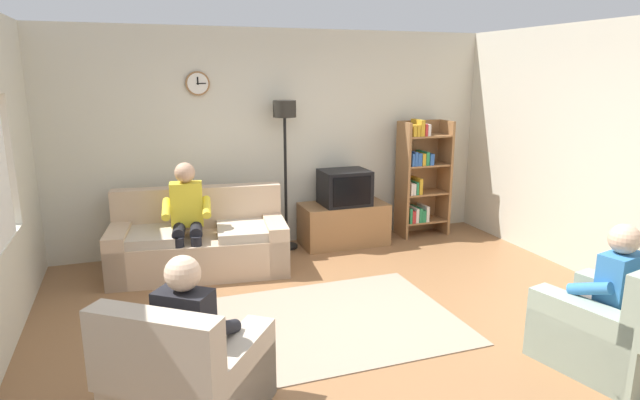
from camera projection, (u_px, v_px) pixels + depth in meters
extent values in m
plane|color=#8C603D|center=(363.00, 328.00, 4.65)|extent=(12.00, 12.00, 0.00)
cube|color=beige|center=(280.00, 139.00, 6.77)|extent=(6.20, 0.12, 2.70)
cylinder|color=olive|center=(198.00, 83.00, 6.21)|extent=(0.28, 0.03, 0.28)
cylinder|color=white|center=(198.00, 83.00, 6.20)|extent=(0.24, 0.01, 0.24)
cube|color=black|center=(198.00, 81.00, 6.18)|extent=(0.02, 0.01, 0.09)
cube|color=black|center=(201.00, 83.00, 6.20)|extent=(0.11, 0.01, 0.01)
cube|color=beige|center=(18.00, 152.00, 5.32)|extent=(0.12, 1.10, 1.20)
cube|color=beige|center=(630.00, 158.00, 5.27)|extent=(0.12, 5.80, 2.70)
cube|color=tan|center=(200.00, 254.00, 5.92)|extent=(1.99, 1.08, 0.42)
cube|color=tan|center=(198.00, 207.00, 6.16)|extent=(1.91, 0.44, 0.48)
cube|color=tan|center=(275.00, 243.00, 6.08)|extent=(0.33, 0.86, 0.56)
cube|color=tan|center=(120.00, 253.00, 5.73)|extent=(0.33, 0.86, 0.56)
cube|color=#BCAD99|center=(245.00, 230.00, 5.92)|extent=(0.68, 0.75, 0.10)
cube|color=#BCAD99|center=(151.00, 236.00, 5.71)|extent=(0.68, 0.75, 0.10)
cube|color=olive|center=(344.00, 224.00, 6.89)|extent=(1.10, 0.56, 0.54)
cube|color=black|center=(336.00, 217.00, 7.12)|extent=(1.10, 0.04, 0.03)
cube|color=black|center=(345.00, 187.00, 6.76)|extent=(0.60, 0.48, 0.44)
cube|color=black|center=(352.00, 191.00, 6.53)|extent=(0.50, 0.01, 0.36)
cube|color=olive|center=(403.00, 180.00, 7.10)|extent=(0.04, 0.36, 1.55)
cube|color=olive|center=(444.00, 177.00, 7.30)|extent=(0.04, 0.36, 1.55)
cube|color=olive|center=(417.00, 177.00, 7.36)|extent=(0.64, 0.02, 1.55)
cube|color=olive|center=(422.00, 220.00, 7.34)|extent=(0.60, 0.34, 0.02)
cube|color=#267F4C|center=(406.00, 214.00, 7.21)|extent=(0.03, 0.28, 0.20)
cube|color=red|center=(409.00, 215.00, 7.23)|extent=(0.05, 0.28, 0.17)
cube|color=silver|center=(413.00, 214.00, 7.24)|extent=(0.04, 0.28, 0.19)
cube|color=#267F4C|center=(416.00, 214.00, 7.26)|extent=(0.04, 0.28, 0.19)
cube|color=#267F4C|center=(419.00, 214.00, 7.28)|extent=(0.05, 0.28, 0.16)
cube|color=silver|center=(423.00, 212.00, 7.29)|extent=(0.04, 0.28, 0.21)
cube|color=olive|center=(423.00, 193.00, 7.25)|extent=(0.60, 0.34, 0.02)
cube|color=silver|center=(407.00, 188.00, 7.12)|extent=(0.03, 0.28, 0.16)
cube|color=silver|center=(410.00, 188.00, 7.14)|extent=(0.03, 0.28, 0.15)
cube|color=#267F4C|center=(413.00, 187.00, 7.15)|extent=(0.03, 0.28, 0.17)
cube|color=gold|center=(416.00, 185.00, 7.16)|extent=(0.05, 0.28, 0.21)
cube|color=olive|center=(424.00, 165.00, 7.15)|extent=(0.60, 0.34, 0.02)
cube|color=#2D59A5|center=(409.00, 159.00, 7.03)|extent=(0.03, 0.28, 0.17)
cube|color=#2D59A5|center=(411.00, 158.00, 7.04)|extent=(0.04, 0.28, 0.19)
cube|color=#2D59A5|center=(415.00, 158.00, 7.06)|extent=(0.06, 0.28, 0.17)
cube|color=gold|center=(419.00, 158.00, 7.08)|extent=(0.05, 0.28, 0.16)
cube|color=#267F4C|center=(423.00, 158.00, 7.10)|extent=(0.05, 0.28, 0.18)
cube|color=#2D59A5|center=(427.00, 158.00, 7.12)|extent=(0.06, 0.28, 0.15)
cube|color=olive|center=(426.00, 136.00, 7.06)|extent=(0.60, 0.34, 0.02)
cube|color=gold|center=(410.00, 130.00, 6.94)|extent=(0.05, 0.28, 0.15)
cube|color=gold|center=(414.00, 130.00, 6.96)|extent=(0.04, 0.28, 0.15)
cube|color=gold|center=(418.00, 127.00, 6.97)|extent=(0.06, 0.28, 0.21)
cube|color=red|center=(421.00, 129.00, 7.00)|extent=(0.04, 0.28, 0.16)
cube|color=silver|center=(424.00, 129.00, 7.01)|extent=(0.04, 0.28, 0.15)
cylinder|color=black|center=(287.00, 246.00, 6.80)|extent=(0.28, 0.28, 0.03)
cylinder|color=black|center=(286.00, 182.00, 6.60)|extent=(0.04, 0.04, 1.70)
cylinder|color=black|center=(285.00, 109.00, 6.39)|extent=(0.28, 0.28, 0.20)
cube|color=#BCAD99|center=(194.00, 390.00, 3.41)|extent=(1.14, 1.15, 0.40)
cube|color=#BCAD99|center=(155.00, 355.00, 2.96)|extent=(0.75, 0.62, 0.50)
cube|color=#BCAD99|center=(154.00, 370.00, 3.49)|extent=(0.64, 0.76, 0.56)
cube|color=#BCAD99|center=(237.00, 385.00, 3.32)|extent=(0.64, 0.76, 0.56)
cube|color=gray|center=(605.00, 339.00, 4.06)|extent=(0.97, 1.00, 0.40)
cube|color=gray|center=(581.00, 339.00, 3.90)|extent=(0.38, 0.82, 0.56)
cube|color=gray|center=(625.00, 319.00, 4.21)|extent=(0.38, 0.82, 0.56)
cube|color=gray|center=(332.00, 321.00, 4.78)|extent=(2.20, 1.70, 0.01)
cube|color=yellow|center=(187.00, 204.00, 5.80)|extent=(0.36, 0.24, 0.48)
sphere|color=tan|center=(185.00, 173.00, 5.71)|extent=(0.22, 0.22, 0.22)
cylinder|color=black|center=(196.00, 230.00, 5.69)|extent=(0.18, 0.39, 0.13)
cylinder|color=black|center=(179.00, 231.00, 5.66)|extent=(0.18, 0.39, 0.13)
cylinder|color=black|center=(197.00, 260.00, 5.58)|extent=(0.12, 0.12, 0.52)
cylinder|color=black|center=(180.00, 262.00, 5.54)|extent=(0.12, 0.12, 0.52)
cylinder|color=yellow|center=(207.00, 207.00, 5.75)|extent=(0.13, 0.34, 0.20)
cylinder|color=yellow|center=(166.00, 209.00, 5.67)|extent=(0.13, 0.34, 0.20)
cube|color=black|center=(185.00, 328.00, 3.25)|extent=(0.39, 0.36, 0.48)
sphere|color=beige|center=(183.00, 273.00, 3.18)|extent=(0.22, 0.22, 0.22)
cylinder|color=#4C4742|center=(191.00, 346.00, 3.51)|extent=(0.33, 0.38, 0.13)
cylinder|color=#4C4742|center=(215.00, 350.00, 3.46)|extent=(0.33, 0.38, 0.13)
cylinder|color=#4C4742|center=(207.00, 362.00, 3.74)|extent=(0.15, 0.15, 0.40)
cylinder|color=#4C4742|center=(230.00, 366.00, 3.69)|extent=(0.15, 0.15, 0.40)
cylinder|color=black|center=(165.00, 319.00, 3.41)|extent=(0.27, 0.32, 0.20)
cylinder|color=black|center=(224.00, 328.00, 3.29)|extent=(0.27, 0.32, 0.20)
cube|color=#3372B2|center=(619.00, 285.00, 3.91)|extent=(0.38, 0.27, 0.48)
sphere|color=#D8AD8C|center=(624.00, 239.00, 3.84)|extent=(0.22, 0.22, 0.22)
cylinder|color=#4C4742|center=(584.00, 308.00, 4.08)|extent=(0.21, 0.40, 0.13)
cylinder|color=#4C4742|center=(597.00, 303.00, 4.17)|extent=(0.21, 0.40, 0.13)
cylinder|color=#4C4742|center=(559.00, 325.00, 4.28)|extent=(0.13, 0.13, 0.40)
cylinder|color=#4C4742|center=(572.00, 320.00, 4.38)|extent=(0.13, 0.13, 0.40)
cylinder|color=#3372B2|center=(590.00, 289.00, 3.89)|extent=(0.16, 0.34, 0.20)
cylinder|color=#3372B2|center=(621.00, 277.00, 4.11)|extent=(0.16, 0.34, 0.20)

